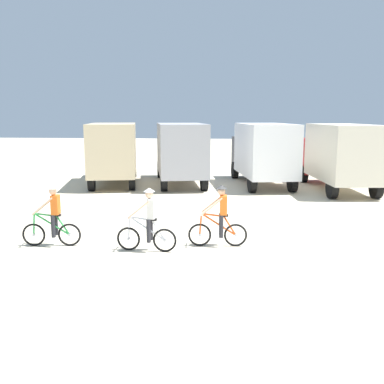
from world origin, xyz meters
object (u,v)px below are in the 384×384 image
object	(u,v)px
box_truck_tan_camper	(114,150)
cyclist_orange_shirt	(53,218)
cyclist_cowboy_hat	(148,222)
box_truck_avon_van	(262,151)
box_truck_cream_rv	(339,154)
box_truck_grey_hauler	(180,150)
cyclist_near_camera	(220,218)

from	to	relation	value
box_truck_tan_camper	cyclist_orange_shirt	bearing A→B (deg)	-83.64
box_truck_tan_camper	cyclist_cowboy_hat	bearing A→B (deg)	-70.93
box_truck_avon_van	box_truck_cream_rv	bearing A→B (deg)	-19.77
box_truck_avon_van	cyclist_cowboy_hat	distance (m)	12.99
box_truck_tan_camper	box_truck_grey_hauler	bearing A→B (deg)	2.66
box_truck_cream_rv	box_truck_avon_van	bearing A→B (deg)	160.23
box_truck_cream_rv	cyclist_orange_shirt	world-z (taller)	box_truck_cream_rv
box_truck_avon_van	box_truck_cream_rv	size ratio (longest dim) A/B	1.01
box_truck_avon_van	cyclist_near_camera	distance (m)	11.87
box_truck_avon_van	cyclist_near_camera	bearing A→B (deg)	-99.75
cyclist_orange_shirt	cyclist_cowboy_hat	world-z (taller)	same
cyclist_orange_shirt	box_truck_tan_camper	bearing A→B (deg)	96.36
cyclist_near_camera	box_truck_grey_hauler	bearing A→B (deg)	102.05
box_truck_grey_hauler	box_truck_avon_van	bearing A→B (deg)	0.25
box_truck_tan_camper	cyclist_near_camera	world-z (taller)	box_truck_tan_camper
box_truck_avon_van	cyclist_cowboy_hat	bearing A→B (deg)	-107.95
box_truck_avon_van	box_truck_cream_rv	xyz separation A→B (m)	(3.74, -1.34, 0.00)
cyclist_orange_shirt	cyclist_cowboy_hat	distance (m)	2.88
box_truck_tan_camper	box_truck_cream_rv	xyz separation A→B (m)	(11.92, -1.15, 0.00)
cyclist_orange_shirt	cyclist_near_camera	bearing A→B (deg)	4.71
box_truck_tan_camper	cyclist_near_camera	distance (m)	13.07
box_truck_cream_rv	cyclist_orange_shirt	xyz separation A→B (m)	(-10.60, -10.71, -1.03)
box_truck_tan_camper	cyclist_cowboy_hat	distance (m)	12.87
box_truck_cream_rv	box_truck_grey_hauler	bearing A→B (deg)	170.86
box_truck_tan_camper	box_truck_cream_rv	bearing A→B (deg)	-5.53
box_truck_cream_rv	cyclist_orange_shirt	size ratio (longest dim) A/B	3.82
box_truck_cream_rv	cyclist_orange_shirt	bearing A→B (deg)	-134.69
box_truck_grey_hauler	box_truck_tan_camper	bearing A→B (deg)	-177.34
cyclist_cowboy_hat	cyclist_orange_shirt	bearing A→B (deg)	174.80
box_truck_cream_rv	cyclist_cowboy_hat	xyz separation A→B (m)	(-7.73, -10.98, -1.03)
box_truck_grey_hauler	cyclist_orange_shirt	world-z (taller)	box_truck_grey_hauler
box_truck_grey_hauler	cyclist_orange_shirt	distance (m)	12.31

